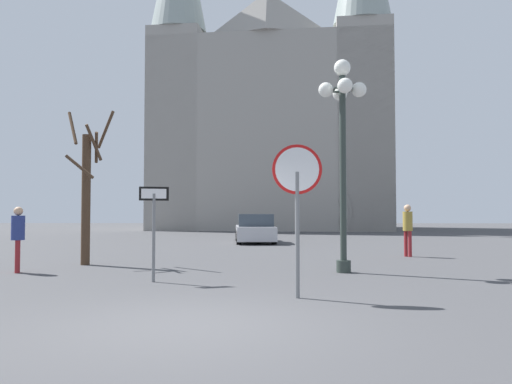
{
  "coord_description": "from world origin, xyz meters",
  "views": [
    {
      "loc": [
        1.05,
        -6.65,
        1.51
      ],
      "look_at": [
        0.52,
        19.27,
        2.54
      ],
      "focal_mm": 35.03,
      "sensor_mm": 36.0,
      "label": 1
    }
  ],
  "objects_px": {
    "street_lamp": "(343,124)",
    "one_way_arrow_sign": "(154,219)",
    "parked_car_near_silver": "(255,229)",
    "pedestrian_walking": "(408,225)",
    "stop_sign": "(297,188)",
    "bare_tree": "(87,190)",
    "pedestrian_standing": "(18,233)",
    "cathedral": "(272,122)"
  },
  "relations": [
    {
      "from": "stop_sign",
      "to": "parked_car_near_silver",
      "type": "bearing_deg",
      "value": 94.01
    },
    {
      "from": "stop_sign",
      "to": "pedestrian_walking",
      "type": "xyz_separation_m",
      "value": [
        4.22,
        8.14,
        -0.85
      ]
    },
    {
      "from": "parked_car_near_silver",
      "to": "pedestrian_standing",
      "type": "xyz_separation_m",
      "value": [
        -5.61,
        -12.22,
        0.33
      ]
    },
    {
      "from": "one_way_arrow_sign",
      "to": "parked_car_near_silver",
      "type": "relative_size",
      "value": 0.47
    },
    {
      "from": "parked_car_near_silver",
      "to": "pedestrian_standing",
      "type": "relative_size",
      "value": 2.69
    },
    {
      "from": "one_way_arrow_sign",
      "to": "pedestrian_walking",
      "type": "xyz_separation_m",
      "value": [
        7.2,
        6.2,
        -0.28
      ]
    },
    {
      "from": "bare_tree",
      "to": "pedestrian_walking",
      "type": "xyz_separation_m",
      "value": [
        9.91,
        2.79,
        -1.06
      ]
    },
    {
      "from": "one_way_arrow_sign",
      "to": "parked_car_near_silver",
      "type": "xyz_separation_m",
      "value": [
        1.87,
        13.77,
        -0.69
      ]
    },
    {
      "from": "one_way_arrow_sign",
      "to": "pedestrian_standing",
      "type": "bearing_deg",
      "value": 157.49
    },
    {
      "from": "pedestrian_walking",
      "to": "stop_sign",
      "type": "bearing_deg",
      "value": -117.43
    },
    {
      "from": "bare_tree",
      "to": "parked_car_near_silver",
      "type": "relative_size",
      "value": 1.0
    },
    {
      "from": "parked_car_near_silver",
      "to": "bare_tree",
      "type": "bearing_deg",
      "value": -113.88
    },
    {
      "from": "parked_car_near_silver",
      "to": "pedestrian_walking",
      "type": "height_order",
      "value": "pedestrian_walking"
    },
    {
      "from": "bare_tree",
      "to": "cathedral",
      "type": "bearing_deg",
      "value": 79.23
    },
    {
      "from": "parked_car_near_silver",
      "to": "cathedral",
      "type": "bearing_deg",
      "value": 86.73
    },
    {
      "from": "stop_sign",
      "to": "bare_tree",
      "type": "xyz_separation_m",
      "value": [
        -5.68,
        5.35,
        0.21
      ]
    },
    {
      "from": "pedestrian_standing",
      "to": "pedestrian_walking",
      "type": "bearing_deg",
      "value": 23.07
    },
    {
      "from": "one_way_arrow_sign",
      "to": "pedestrian_walking",
      "type": "relative_size",
      "value": 1.17
    },
    {
      "from": "bare_tree",
      "to": "pedestrian_walking",
      "type": "relative_size",
      "value": 2.51
    },
    {
      "from": "stop_sign",
      "to": "pedestrian_walking",
      "type": "height_order",
      "value": "stop_sign"
    },
    {
      "from": "street_lamp",
      "to": "pedestrian_standing",
      "type": "relative_size",
      "value": 3.28
    },
    {
      "from": "street_lamp",
      "to": "one_way_arrow_sign",
      "type": "bearing_deg",
      "value": -157.77
    },
    {
      "from": "street_lamp",
      "to": "parked_car_near_silver",
      "type": "height_order",
      "value": "street_lamp"
    },
    {
      "from": "cathedral",
      "to": "parked_car_near_silver",
      "type": "height_order",
      "value": "cathedral"
    },
    {
      "from": "bare_tree",
      "to": "street_lamp",
      "type": "bearing_deg",
      "value": -13.03
    },
    {
      "from": "street_lamp",
      "to": "pedestrian_walking",
      "type": "xyz_separation_m",
      "value": [
        2.85,
        4.43,
        -2.64
      ]
    },
    {
      "from": "bare_tree",
      "to": "pedestrian_walking",
      "type": "bearing_deg",
      "value": 15.73
    },
    {
      "from": "stop_sign",
      "to": "pedestrian_walking",
      "type": "bearing_deg",
      "value": 62.57
    },
    {
      "from": "pedestrian_walking",
      "to": "cathedral",
      "type": "bearing_deg",
      "value": 98.79
    },
    {
      "from": "bare_tree",
      "to": "pedestrian_standing",
      "type": "bearing_deg",
      "value": -118.82
    },
    {
      "from": "cathedral",
      "to": "pedestrian_standing",
      "type": "xyz_separation_m",
      "value": [
        -6.73,
        -31.86,
        -8.54
      ]
    },
    {
      "from": "one_way_arrow_sign",
      "to": "street_lamp",
      "type": "relative_size",
      "value": 0.38
    },
    {
      "from": "stop_sign",
      "to": "pedestrian_standing",
      "type": "bearing_deg",
      "value": 152.57
    },
    {
      "from": "stop_sign",
      "to": "one_way_arrow_sign",
      "type": "distance_m",
      "value": 3.59
    },
    {
      "from": "pedestrian_walking",
      "to": "one_way_arrow_sign",
      "type": "bearing_deg",
      "value": -139.24
    },
    {
      "from": "cathedral",
      "to": "bare_tree",
      "type": "xyz_separation_m",
      "value": [
        -5.7,
        -29.99,
        -7.39
      ]
    },
    {
      "from": "one_way_arrow_sign",
      "to": "pedestrian_standing",
      "type": "distance_m",
      "value": 4.06
    },
    {
      "from": "cathedral",
      "to": "one_way_arrow_sign",
      "type": "height_order",
      "value": "cathedral"
    },
    {
      "from": "cathedral",
      "to": "stop_sign",
      "type": "height_order",
      "value": "cathedral"
    },
    {
      "from": "parked_car_near_silver",
      "to": "pedestrian_standing",
      "type": "height_order",
      "value": "pedestrian_standing"
    },
    {
      "from": "street_lamp",
      "to": "bare_tree",
      "type": "bearing_deg",
      "value": 166.97
    },
    {
      "from": "street_lamp",
      "to": "parked_car_near_silver",
      "type": "distance_m",
      "value": 12.62
    }
  ]
}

